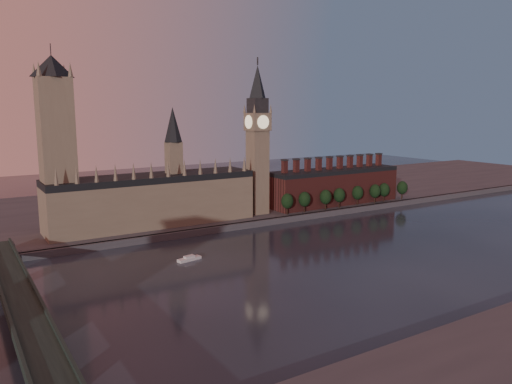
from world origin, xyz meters
TOP-DOWN VIEW (x-y plane):
  - ground at (0.00, 0.00)m, footprint 900.00×900.00m
  - north_bank at (0.00, 178.04)m, footprint 900.00×182.00m
  - palace_of_westminster at (-64.41, 114.91)m, footprint 130.00×30.30m
  - victoria_tower at (-120.00, 115.00)m, footprint 24.00×24.00m
  - big_ben at (10.00, 110.00)m, footprint 15.00×15.00m
  - chimney_block at (80.00, 110.00)m, footprint 110.00×25.00m
  - embankment_tree_0 at (25.33, 95.38)m, footprint 8.60×8.60m
  - embankment_tree_1 at (39.97, 94.86)m, footprint 8.60×8.60m
  - embankment_tree_2 at (58.42, 93.88)m, footprint 8.60×8.60m
  - embankment_tree_3 at (72.07, 94.54)m, footprint 8.60×8.60m
  - embankment_tree_4 at (91.13, 95.38)m, footprint 8.60×8.60m
  - embankment_tree_5 at (108.00, 93.88)m, footprint 8.60×8.60m
  - embankment_tree_6 at (118.65, 94.56)m, footprint 8.60×8.60m
  - embankment_tree_7 at (139.00, 94.42)m, footprint 8.60×8.60m
  - westminster_bridge at (-155.00, -2.70)m, footprint 14.00×200.00m
  - river_boat at (-71.85, 45.19)m, footprint 13.33×6.07m

SIDE VIEW (x-z plane):
  - ground at x=0.00m, z-range 0.00..0.00m
  - river_boat at x=-71.85m, z-range -0.30..2.27m
  - north_bank at x=0.00m, z-range 0.00..4.00m
  - westminster_bridge at x=-155.00m, z-range 1.66..13.21m
  - embankment_tree_0 at x=25.33m, z-range 6.03..20.91m
  - embankment_tree_1 at x=39.97m, z-range 6.03..20.91m
  - embankment_tree_2 at x=58.42m, z-range 6.03..20.91m
  - embankment_tree_3 at x=72.07m, z-range 6.03..20.91m
  - embankment_tree_4 at x=91.13m, z-range 6.03..20.91m
  - embankment_tree_5 at x=108.00m, z-range 6.03..20.91m
  - embankment_tree_6 at x=118.65m, z-range 6.03..20.91m
  - embankment_tree_7 at x=139.00m, z-range 6.03..20.91m
  - chimney_block at x=80.00m, z-range -0.68..36.32m
  - palace_of_westminster at x=-64.41m, z-range -15.37..58.63m
  - big_ben at x=10.00m, z-range 3.33..110.33m
  - victoria_tower at x=-120.00m, z-range 5.09..113.09m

